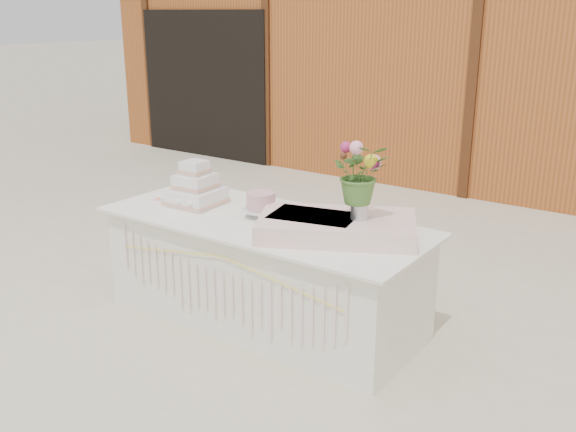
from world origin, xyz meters
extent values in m
plane|color=beige|center=(0.00, 0.00, 0.00)|extent=(80.00, 80.00, 0.00)
cube|color=#A35022|center=(0.00, 6.00, 1.50)|extent=(12.00, 4.00, 3.00)
cube|color=black|center=(-4.20, 3.98, 1.10)|extent=(2.40, 0.08, 2.20)
cube|color=white|center=(0.00, 0.00, 0.38)|extent=(2.28, 0.88, 0.75)
cube|color=white|center=(0.00, 0.00, 0.76)|extent=(2.40, 1.00, 0.02)
cube|color=white|center=(-0.65, 0.01, 0.83)|extent=(0.38, 0.38, 0.12)
cube|color=#DFA48C|center=(-0.65, 0.01, 0.79)|extent=(0.39, 0.39, 0.03)
cube|color=white|center=(-0.65, 0.01, 0.95)|extent=(0.27, 0.27, 0.11)
cube|color=#DFA48C|center=(-0.65, 0.01, 0.92)|extent=(0.29, 0.29, 0.03)
cube|color=white|center=(-0.65, 0.01, 1.06)|extent=(0.18, 0.18, 0.10)
cube|color=#DFA48C|center=(-0.65, 0.01, 1.03)|extent=(0.19, 0.19, 0.03)
cylinder|color=silver|center=(-0.04, 0.02, 0.78)|extent=(0.22, 0.22, 0.01)
cylinder|color=silver|center=(-0.04, 0.02, 0.80)|extent=(0.07, 0.07, 0.04)
cylinder|color=silver|center=(-0.04, 0.02, 0.83)|extent=(0.26, 0.26, 0.01)
cylinder|color=#D2979F|center=(-0.04, 0.02, 0.90)|extent=(0.20, 0.20, 0.12)
cube|color=#FFD7CD|center=(0.60, 0.01, 0.83)|extent=(1.16, 0.98, 0.13)
cylinder|color=silver|center=(0.73, 0.06, 0.97)|extent=(0.11, 0.11, 0.15)
imported|color=#45712D|center=(0.73, 0.06, 1.25)|extent=(0.47, 0.46, 0.39)
camera|label=1|loc=(2.63, -3.40, 2.17)|focal=40.00mm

